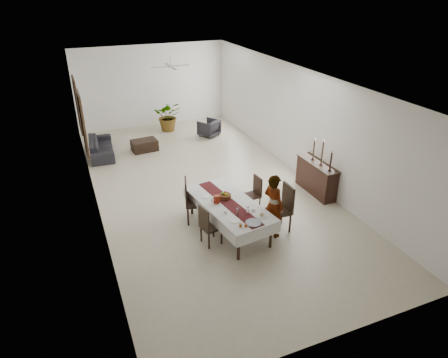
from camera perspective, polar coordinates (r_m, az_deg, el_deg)
The scene contains 86 objects.
floor at distance 11.64m, azimuth -2.83°, elevation -1.05°, with size 6.00×12.00×0.00m, color beige.
ceiling at distance 10.55m, azimuth -3.23°, elevation 14.54°, with size 6.00×12.00×0.02m, color silver.
wall_back at distance 16.54m, azimuth -10.24°, elevation 12.94°, with size 6.00×0.02×3.20m, color white.
wall_front at distance 6.33m, azimuth 16.09°, elevation -11.59°, with size 6.00×0.02×3.20m, color white.
wall_left at distance 10.46m, azimuth -18.71°, elevation 3.85°, with size 0.02×12.00×3.20m, color white.
wall_right at distance 12.26m, azimuth 10.43°, elevation 8.12°, with size 0.02×12.00×3.20m, color white.
dining_table_top at distance 9.34m, azimuth 0.66°, elevation -3.60°, with size 0.97×2.32×0.05m, color black.
table_leg_fl at distance 8.57m, azimuth 2.10°, elevation -9.62°, with size 0.07×0.07×0.68m, color black.
table_leg_fr at distance 8.98m, azimuth 6.70°, elevation -7.91°, with size 0.07×0.07×0.68m, color black.
table_leg_bl at distance 10.18m, azimuth -4.64°, elevation -3.29°, with size 0.07×0.07×0.68m, color black.
table_leg_br at distance 10.53m, azimuth -0.51°, elevation -2.12°, with size 0.07×0.07×0.68m, color black.
tablecloth_top at distance 9.33m, azimuth 0.66°, elevation -3.45°, with size 1.14×2.49×0.01m, color white.
tablecloth_drape_left at distance 9.16m, azimuth -2.37°, elevation -5.12°, with size 0.01×2.49×0.29m, color silver.
tablecloth_drape_right at distance 9.66m, azimuth 3.52°, elevation -3.30°, with size 0.01×2.49×0.29m, color silver.
tablecloth_drape_near at distance 8.53m, azimuth 5.06°, elevation -7.84°, with size 1.14×0.01×0.29m, color silver.
tablecloth_drape_far at distance 10.34m, azimuth -2.94°, elevation -1.16°, with size 1.14×0.01×0.29m, color white.
table_runner at distance 9.32m, azimuth 0.66°, elevation -3.41°, with size 0.34×2.41×0.00m, color maroon.
red_pitcher at distance 9.28m, azimuth -1.08°, elevation -2.90°, with size 0.14×0.14×0.19m, color maroon.
pitcher_handle at distance 9.24m, azimuth -1.52°, elevation -3.03°, with size 0.12×0.12×0.02m, color maroon.
wine_glass_near at distance 8.88m, azimuth 3.43°, elevation -4.50°, with size 0.07×0.07×0.16m, color white.
wine_glass_mid at distance 8.85m, azimuth 1.93°, elevation -4.60°, with size 0.07×0.07×0.16m, color silver.
teacup_right at distance 9.03m, azimuth 4.16°, elevation -4.36°, with size 0.09×0.09×0.06m, color white.
saucer_right at distance 9.04m, azimuth 4.16°, elevation -4.48°, with size 0.14×0.14×0.01m, color white.
teacup_left at distance 8.93m, azimuth 0.21°, elevation -4.67°, with size 0.09×0.09×0.06m, color white.
saucer_left at distance 8.94m, azimuth 0.21°, elevation -4.80°, with size 0.14×0.14×0.01m, color white.
plate_near_right at distance 8.86m, azimuth 5.38°, elevation -5.25°, with size 0.23×0.23×0.01m, color silver.
bread_near_right at distance 8.84m, azimuth 5.39°, elevation -5.10°, with size 0.09×0.09×0.09m, color tan.
plate_near_left at distance 8.66m, azimuth 1.54°, elevation -5.93°, with size 0.23×0.23×0.01m, color white.
plate_far_left at distance 9.59m, azimuth -2.58°, elevation -2.49°, with size 0.23×0.23×0.01m, color white.
serving_tray at distance 8.60m, azimuth 4.22°, elevation -6.26°, with size 0.35×0.35×0.02m, color #444348.
jam_jar_a at distance 8.46m, azimuth 3.15°, elevation -6.61°, with size 0.06×0.06×0.07m, color #983C16.
jam_jar_b at distance 8.46m, azimuth 2.38°, elevation -6.61°, with size 0.06×0.06×0.07m, color brown.
fruit_basket at distance 9.50m, azimuth 0.15°, elevation -2.47°, with size 0.29×0.29×0.10m, color brown.
fruit_red at distance 9.49m, azimuth 0.24°, elevation -1.99°, with size 0.09×0.09×0.09m, color maroon.
fruit_green at distance 9.47m, azimuth -0.14°, elevation -2.07°, with size 0.08×0.08×0.08m, color olive.
fruit_yellow at distance 9.43m, azimuth 0.30°, elevation -2.20°, with size 0.08×0.08×0.08m, color gold.
chair_right_near_seat at distance 9.51m, azimuth 7.87°, elevation -4.58°, with size 0.49×0.49×0.06m, color black.
chair_right_near_leg_fl at distance 9.61m, azimuth 9.41°, elevation -6.27°, with size 0.05×0.05×0.49m, color black.
chair_right_near_leg_fr at distance 9.89m, azimuth 8.20°, elevation -5.12°, with size 0.05×0.05×0.49m, color black.
chair_right_near_leg_bl at distance 9.42m, azimuth 7.32°, elevation -6.82°, with size 0.05×0.05×0.49m, color black.
chair_right_near_leg_br at distance 9.71m, azimuth 6.14°, elevation -5.63°, with size 0.05×0.05×0.49m, color black.
chair_right_near_back at distance 9.45m, azimuth 9.16°, elevation -2.55°, with size 0.49×0.04×0.63m, color black.
chair_right_far_seat at distance 10.33m, azimuth 3.95°, elevation -2.39°, with size 0.39×0.39×0.04m, color black.
chair_right_far_leg_fl at distance 10.39m, azimuth 5.12°, elevation -3.59°, with size 0.04×0.04×0.38m, color black.
chair_right_far_leg_fr at distance 10.62m, azimuth 4.20°, elevation -2.83°, with size 0.04×0.04×0.38m, color black.
chair_right_far_leg_bl at distance 10.24m, azimuth 3.62°, elevation -4.02°, with size 0.04×0.04×0.38m, color black.
chair_right_far_leg_br at distance 10.47m, azimuth 2.72°, elevation -3.24°, with size 0.04×0.04×0.38m, color black.
chair_right_far_back at distance 10.28m, azimuth 4.83°, elevation -0.87°, with size 0.39×0.04×0.49m, color black.
chair_left_near_seat at distance 9.02m, azimuth -1.85°, elevation -6.85°, with size 0.41×0.41×0.05m, color black.
chair_left_near_leg_fl at distance 9.20m, azimuth -3.29°, elevation -7.86°, with size 0.04×0.04×0.41m, color black.
chair_left_near_leg_fr at distance 8.96m, azimuth -2.17°, elevation -8.87°, with size 0.04×0.04×0.41m, color black.
chair_left_near_leg_bl at distance 9.34m, azimuth -1.51°, elevation -7.22°, with size 0.04×0.04×0.41m, color black.
chair_left_near_leg_br at distance 9.11m, azimuth -0.36°, elevation -8.19°, with size 0.04×0.04×0.41m, color black.
chair_left_near_back at distance 8.79m, azimuth -2.91°, elevation -5.70°, with size 0.41×0.04×0.52m, color black.
chair_left_far_seat at distance 9.80m, azimuth -4.09°, elevation -3.43°, with size 0.48×0.48×0.05m, color black.
chair_left_far_leg_fl at distance 10.10m, azimuth -5.22°, elevation -4.23°, with size 0.05×0.05×0.48m, color black.
chair_left_far_leg_fr at distance 9.77m, azimuth -5.15°, elevation -5.42°, with size 0.05×0.05×0.48m, color black.
chair_left_far_leg_bl at distance 10.11m, azimuth -2.98°, elevation -4.12°, with size 0.05×0.05×0.48m, color black.
chair_left_far_leg_br at distance 9.78m, azimuth -2.83°, elevation -5.30°, with size 0.05×0.05×0.48m, color black.
chair_left_far_back at distance 9.64m, azimuth -5.46°, elevation -1.80°, with size 0.48×0.04×0.61m, color black.
woman at distance 9.21m, azimuth 7.07°, elevation -3.78°, with size 0.56×0.37×1.55m, color gray.
sideboard_body at distance 11.42m, azimuth 13.03°, elevation 0.13°, with size 0.39×1.46×0.88m, color black.
sideboard_top at distance 11.23m, azimuth 13.26°, elevation 2.19°, with size 0.43×1.52×0.03m, color black.
candlestick_near_base at distance 10.83m, azimuth 14.87°, elevation 1.24°, with size 0.10×0.10×0.03m, color black.
candlestick_near_shaft at distance 10.73m, azimuth 15.03°, elevation 2.48°, with size 0.05×0.05×0.49m, color black.
candlestick_near_candle at distance 10.62m, azimuth 15.20°, elevation 3.87°, with size 0.04×0.04×0.08m, color beige.
candlestick_mid_base at distance 11.11m, azimuth 13.70°, elevation 2.04°, with size 0.10×0.10×0.03m, color black.
candlestick_mid_shaft at distance 10.98m, azimuth 13.88°, elevation 3.61°, with size 0.05×0.05×0.63m, color black.
candlestick_mid_candle at distance 10.85m, azimuth 14.09°, elevation 5.34°, with size 0.04×0.04×0.08m, color beige.
candlestick_far_base at distance 11.40m, azimuth 12.59°, elevation 2.80°, with size 0.10×0.10×0.03m, color black.
candlestick_far_shaft at distance 11.29m, azimuth 12.73°, elevation 4.11°, with size 0.05×0.05×0.54m, color black.
candlestick_far_candle at distance 11.18m, azimuth 12.89°, elevation 5.56°, with size 0.04×0.04×0.08m, color beige.
sofa at distance 14.28m, azimuth -17.13°, elevation 4.40°, with size 1.93×0.76×0.56m, color #262429.
armchair at distance 15.38m, azimuth -2.18°, elevation 7.30°, with size 0.67×0.69×0.63m, color #2C292E.
coffee_table at distance 14.30m, azimuth -11.30°, elevation 4.74°, with size 0.87×0.58×0.38m, color black.
potted_plant at distance 16.03m, azimuth -7.92°, elevation 8.94°, with size 1.07×0.93×1.19m, color #285722.
mirror_frame_near at distance 12.54m, azimuth -19.51°, elevation 7.43°, with size 0.06×1.05×1.85m, color black.
mirror_glass_near at distance 12.54m, azimuth -19.35°, elevation 7.46°, with size 0.01×0.90×1.70m, color white.
mirror_frame_far at distance 14.55m, azimuth -20.21°, elevation 9.86°, with size 0.06×1.05×1.85m, color black.
mirror_glass_far at distance 14.55m, azimuth -20.08°, elevation 9.89°, with size 0.01×0.90×1.70m, color silver.
fan_rod at distance 13.38m, azimuth -7.71°, elevation 16.50°, with size 0.04×0.04×0.20m, color white.
fan_hub at distance 13.42m, azimuth -7.65°, elevation 15.66°, with size 0.16×0.16×0.08m, color white.
fan_blade_n at distance 13.75m, azimuth -8.06°, elevation 15.90°, with size 0.10×0.55×0.01m, color silver.
fan_blade_s at distance 13.09m, azimuth -7.23°, elevation 15.41°, with size 0.10×0.55×0.01m, color silver.
fan_blade_e at distance 13.51m, azimuth -6.17°, elevation 15.82°, with size 0.55×0.10×0.01m, color silver.
fan_blade_w at distance 13.33m, azimuth -9.15°, elevation 15.50°, with size 0.55×0.10×0.01m, color white.
Camera 1 is at (-3.40, -9.74, 5.41)m, focal length 32.00 mm.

